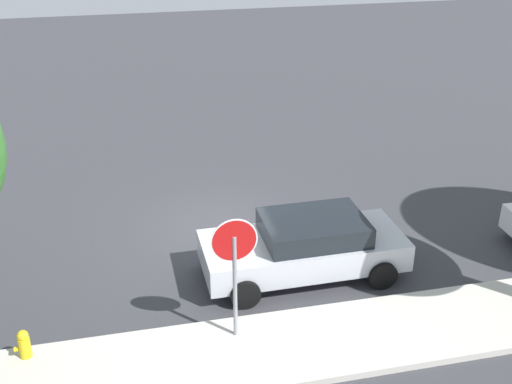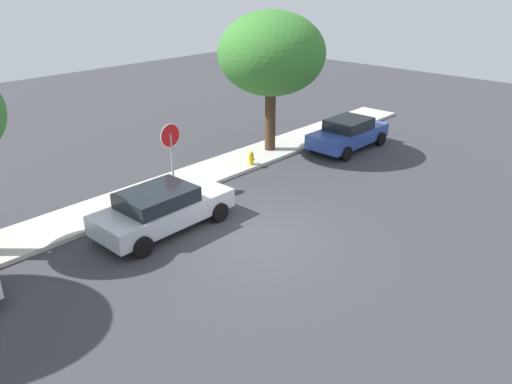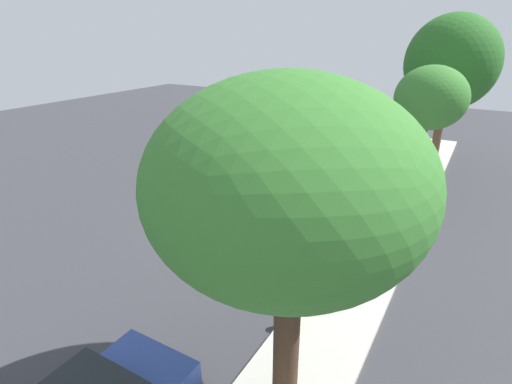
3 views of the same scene
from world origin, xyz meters
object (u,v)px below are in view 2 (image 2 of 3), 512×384
Objects in this scene: parked_car_silver at (162,208)px; street_tree_near_corner at (272,54)px; parked_car_blue at (348,133)px; fire_hydrant at (251,159)px; stop_sign at (171,146)px.

parked_car_silver is 8.86m from street_tree_near_corner.
parked_car_blue is 5.12m from fire_hydrant.
parked_car_silver is 10.71m from parked_car_blue.
stop_sign reaches higher than fire_hydrant.
street_tree_near_corner is at bearing 144.42° from parked_car_blue.
parked_car_blue is 5.92× the size of fire_hydrant.
street_tree_near_corner is (5.76, 0.34, 2.53)m from stop_sign.
parked_car_silver reaches higher than fire_hydrant.
parked_car_silver is 0.73× the size of street_tree_near_corner.
parked_car_blue is (10.71, 0.16, 0.00)m from parked_car_silver.
stop_sign reaches higher than parked_car_blue.
stop_sign is at bearing 176.49° from fire_hydrant.
stop_sign is 6.30m from street_tree_near_corner.
parked_car_silver is at bearing -179.13° from parked_car_blue.
fire_hydrant is (3.88, -0.24, -1.50)m from stop_sign.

